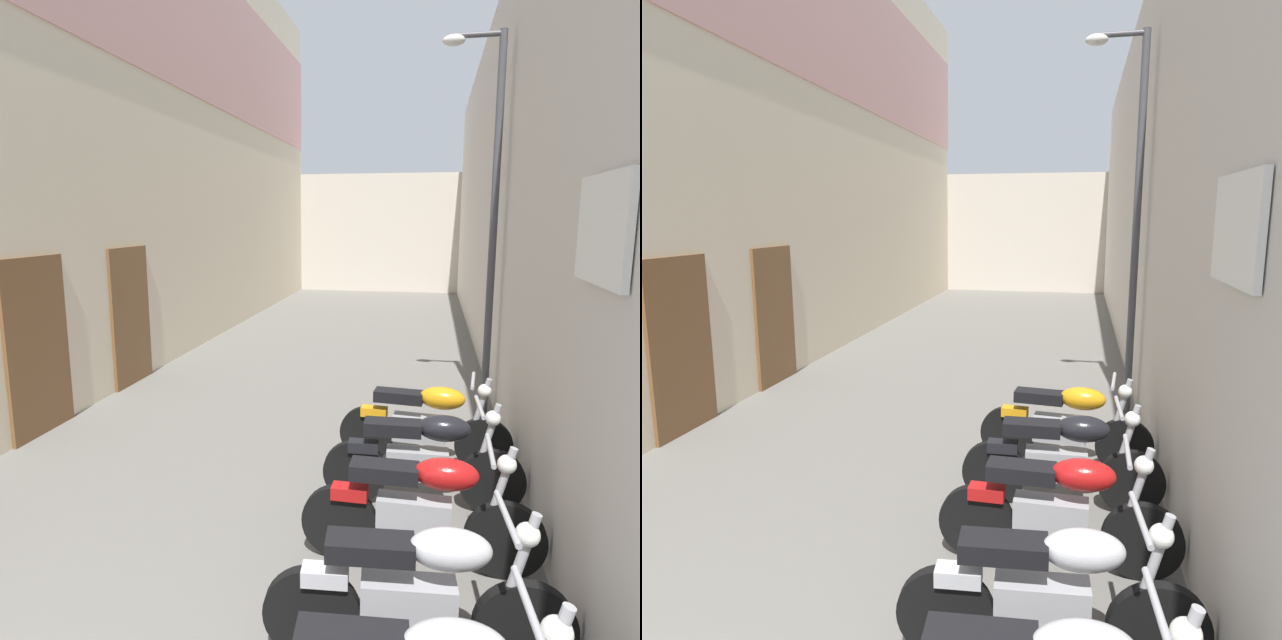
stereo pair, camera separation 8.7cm
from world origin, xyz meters
TOP-DOWN VIEW (x-y plane):
  - ground_plane at (0.00, 8.02)m, footprint 36.03×36.03m
  - building_left at (-3.02, 9.97)m, footprint 0.45×20.03m
  - building_right at (3.02, 10.01)m, footprint 0.45×20.03m
  - building_far_end at (0.00, 21.03)m, footprint 8.65×2.00m
  - motorcycle_third at (1.88, 2.70)m, footprint 1.85×0.58m
  - motorcycle_fourth at (1.88, 3.70)m, footprint 1.85×0.58m
  - motorcycle_fifth at (1.88, 4.64)m, footprint 1.85×0.58m
  - motorcycle_sixth at (1.88, 5.53)m, footprint 1.85×0.58m
  - street_lamp at (2.59, 7.44)m, footprint 0.79×0.18m

SIDE VIEW (x-z plane):
  - ground_plane at x=0.00m, z-range 0.00..0.00m
  - motorcycle_third at x=1.88m, z-range -0.02..1.02m
  - motorcycle_fourth at x=1.88m, z-range -0.02..1.02m
  - motorcycle_fifth at x=1.88m, z-range -0.02..1.02m
  - motorcycle_sixth at x=1.88m, z-range -0.02..1.02m
  - building_far_end at x=0.00m, z-range 0.00..4.17m
  - street_lamp at x=2.59m, z-range 0.40..5.35m
  - building_right at x=3.02m, z-range 0.00..6.14m
  - building_left at x=-3.02m, z-range 0.03..8.99m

